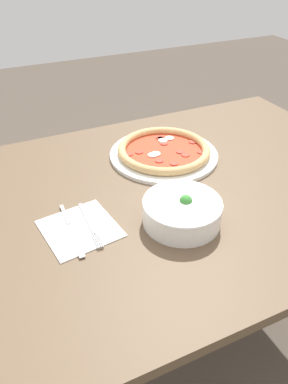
{
  "coord_description": "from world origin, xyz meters",
  "views": [
    {
      "loc": [
        0.44,
        0.77,
        1.36
      ],
      "look_at": [
        0.09,
        0.01,
        0.78
      ],
      "focal_mm": 35.0,
      "sensor_mm": 36.0,
      "label": 1
    }
  ],
  "objects_px": {
    "fork": "(90,224)",
    "knife": "(70,228)",
    "bowl": "(182,210)",
    "pizza": "(164,151)"
  },
  "relations": [
    {
      "from": "pizza",
      "to": "bowl",
      "type": "distance_m",
      "value": 0.34
    },
    {
      "from": "fork",
      "to": "knife",
      "type": "height_order",
      "value": "same"
    },
    {
      "from": "pizza",
      "to": "bowl",
      "type": "xyz_separation_m",
      "value": [
        0.11,
        0.32,
        0.02
      ]
    },
    {
      "from": "pizza",
      "to": "fork",
      "type": "bearing_deg",
      "value": 35.31
    },
    {
      "from": "knife",
      "to": "bowl",
      "type": "bearing_deg",
      "value": 72.97
    },
    {
      "from": "bowl",
      "to": "fork",
      "type": "xyz_separation_m",
      "value": [
        0.22,
        -0.08,
        -0.03
      ]
    },
    {
      "from": "fork",
      "to": "knife",
      "type": "relative_size",
      "value": 0.89
    },
    {
      "from": "pizza",
      "to": "knife",
      "type": "relative_size",
      "value": 1.71
    },
    {
      "from": "fork",
      "to": "bowl",
      "type": "bearing_deg",
      "value": 70.85
    },
    {
      "from": "bowl",
      "to": "fork",
      "type": "height_order",
      "value": "bowl"
    }
  ]
}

